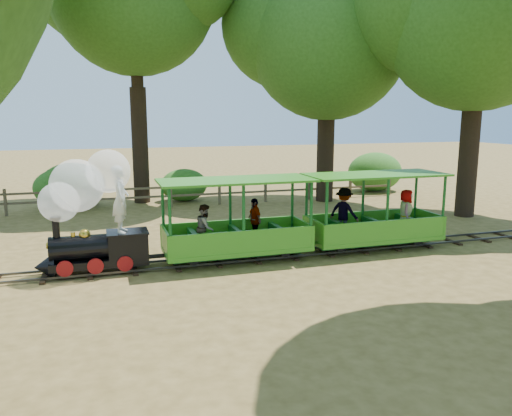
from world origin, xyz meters
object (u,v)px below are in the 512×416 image
object	(u,v)px
fence	(195,192)
locomotive	(88,204)
carriage_rear	(371,219)
carriage_front	(235,230)

from	to	relation	value
fence	locomotive	bearing A→B (deg)	-116.51
locomotive	carriage_rear	world-z (taller)	locomotive
carriage_rear	fence	bearing A→B (deg)	112.94
locomotive	fence	distance (m)	8.93
carriage_front	carriage_rear	world-z (taller)	same
carriage_front	locomotive	bearing A→B (deg)	179.11
carriage_rear	locomotive	bearing A→B (deg)	179.63
carriage_front	fence	bearing A→B (deg)	86.37
locomotive	fence	bearing A→B (deg)	63.49
locomotive	fence	size ratio (longest dim) A/B	0.16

